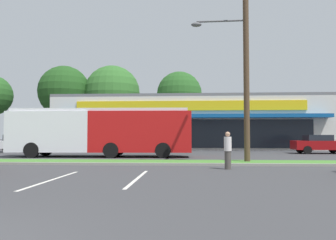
{
  "coord_description": "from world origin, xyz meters",
  "views": [
    {
      "loc": [
        3.75,
        -3.75,
        1.45
      ],
      "look_at": [
        2.39,
        18.1,
        2.45
      ],
      "focal_mm": 36.39,
      "sensor_mm": 36.0,
      "label": 1
    }
  ],
  "objects_px": {
    "car_3": "(320,144)",
    "pedestrian_near_bench": "(228,150)",
    "city_bus": "(101,131)",
    "car_1": "(17,143)",
    "utility_pole": "(244,57)"
  },
  "relations": [
    {
      "from": "car_3",
      "to": "pedestrian_near_bench",
      "type": "distance_m",
      "value": 15.99
    },
    {
      "from": "city_bus",
      "to": "pedestrian_near_bench",
      "type": "bearing_deg",
      "value": 131.93
    },
    {
      "from": "car_3",
      "to": "city_bus",
      "type": "bearing_deg",
      "value": -162.22
    },
    {
      "from": "city_bus",
      "to": "car_1",
      "type": "bearing_deg",
      "value": -35.45
    },
    {
      "from": "utility_pole",
      "to": "car_1",
      "type": "relative_size",
      "value": 2.33
    },
    {
      "from": "city_bus",
      "to": "car_3",
      "type": "bearing_deg",
      "value": -163.93
    },
    {
      "from": "city_bus",
      "to": "pedestrian_near_bench",
      "type": "height_order",
      "value": "city_bus"
    },
    {
      "from": "city_bus",
      "to": "car_1",
      "type": "relative_size",
      "value": 2.75
    },
    {
      "from": "utility_pole",
      "to": "car_3",
      "type": "height_order",
      "value": "utility_pole"
    },
    {
      "from": "utility_pole",
      "to": "pedestrian_near_bench",
      "type": "height_order",
      "value": "utility_pole"
    },
    {
      "from": "city_bus",
      "to": "pedestrian_near_bench",
      "type": "xyz_separation_m",
      "value": [
        7.65,
        -8.02,
        -0.95
      ]
    },
    {
      "from": "utility_pole",
      "to": "car_3",
      "type": "xyz_separation_m",
      "value": [
        7.66,
        10.27,
        -4.8
      ]
    },
    {
      "from": "utility_pole",
      "to": "pedestrian_near_bench",
      "type": "xyz_separation_m",
      "value": [
        -1.2,
        -3.05,
        -4.76
      ]
    },
    {
      "from": "car_1",
      "to": "car_3",
      "type": "bearing_deg",
      "value": 178.27
    },
    {
      "from": "city_bus",
      "to": "car_3",
      "type": "relative_size",
      "value": 2.87
    }
  ]
}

